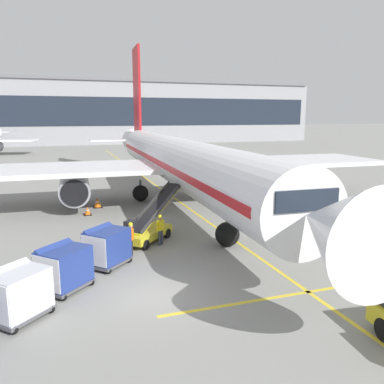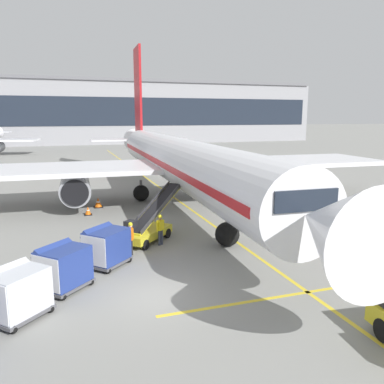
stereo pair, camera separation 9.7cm
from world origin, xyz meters
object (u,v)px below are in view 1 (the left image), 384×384
parked_airplane (174,160)px  baggage_cart_third (17,292)px  safety_cone_wingtip (98,203)px  baggage_cart_second (63,267)px  ground_crew_by_loader (160,228)px  belt_loader (148,226)px  ground_crew_by_carts (131,236)px  baggage_cart_lead (106,246)px  safety_cone_engine_keepout (87,211)px

parked_airplane → baggage_cart_third: (-10.74, -17.12, -2.55)m
parked_airplane → safety_cone_wingtip: (-6.40, -0.22, -3.17)m
baggage_cart_second → ground_crew_by_loader: (5.22, 4.32, -0.00)m
belt_loader → ground_crew_by_carts: (-1.34, -2.10, 0.13)m
parked_airplane → ground_crew_by_carts: 13.43m
baggage_cart_lead → ground_crew_by_carts: (1.39, 1.13, -0.00)m
belt_loader → ground_crew_by_loader: size_ratio=2.66×
parked_airplane → ground_crew_by_loader: size_ratio=27.02×
parked_airplane → baggage_cart_lead: (-7.15, -12.99, -2.55)m
baggage_cart_lead → safety_cone_wingtip: bearing=86.6°
safety_cone_wingtip → baggage_cart_lead: bearing=-93.4°
belt_loader → baggage_cart_lead: belt_loader is taller
baggage_cart_second → baggage_cart_third: size_ratio=1.00×
safety_cone_engine_keepout → parked_airplane: bearing=18.7°
belt_loader → safety_cone_wingtip: size_ratio=5.87×
belt_loader → baggage_cart_third: size_ratio=1.82×
belt_loader → safety_cone_engine_keepout: bearing=111.8°
baggage_cart_lead → safety_cone_engine_keepout: 10.53m
baggage_cart_third → baggage_cart_lead: bearing=49.1°
baggage_cart_lead → baggage_cart_second: same height
belt_loader → baggage_cart_lead: (-2.73, -3.23, 0.14)m
ground_crew_by_loader → baggage_cart_third: bearing=-137.2°
parked_airplane → baggage_cart_second: (-9.15, -15.13, -2.55)m
ground_crew_by_loader → baggage_cart_second: bearing=-140.4°
parked_airplane → ground_crew_by_carts: bearing=-115.9°
belt_loader → ground_crew_by_loader: belt_loader is taller
ground_crew_by_carts → baggage_cart_second: bearing=-136.0°
parked_airplane → baggage_cart_lead: bearing=-118.8°
baggage_cart_second → ground_crew_by_loader: bearing=39.6°
parked_airplane → ground_crew_by_carts: parked_airplane is taller
parked_airplane → belt_loader: (-4.42, -9.76, -2.69)m
baggage_cart_second → parked_airplane: bearing=58.8°
parked_airplane → safety_cone_engine_keepout: parked_airplane is taller
baggage_cart_lead → belt_loader: bearing=49.8°
baggage_cart_lead → ground_crew_by_loader: (3.23, 2.18, -0.00)m
ground_crew_by_loader → safety_cone_engine_keepout: ground_crew_by_loader is taller
baggage_cart_third → safety_cone_engine_keepout: (3.40, 14.64, -0.70)m
belt_loader → baggage_cart_second: bearing=-131.4°
belt_loader → ground_crew_by_carts: belt_loader is taller
baggage_cart_lead → baggage_cart_third: 5.47m
baggage_cart_third → safety_cone_wingtip: bearing=75.6°
ground_crew_by_carts → safety_cone_wingtip: bearing=93.1°
ground_crew_by_carts → ground_crew_by_loader: bearing=29.7°
belt_loader → baggage_cart_third: belt_loader is taller
baggage_cart_third → ground_crew_by_carts: size_ratio=1.46×
ground_crew_by_carts → safety_cone_engine_keepout: bearing=99.5°
safety_cone_wingtip → ground_crew_by_carts: bearing=-86.9°
baggage_cart_lead → baggage_cart_third: (-3.58, -4.13, 0.00)m
ground_crew_by_loader → safety_cone_engine_keepout: bearing=112.3°
ground_crew_by_carts → safety_cone_wingtip: size_ratio=2.20×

